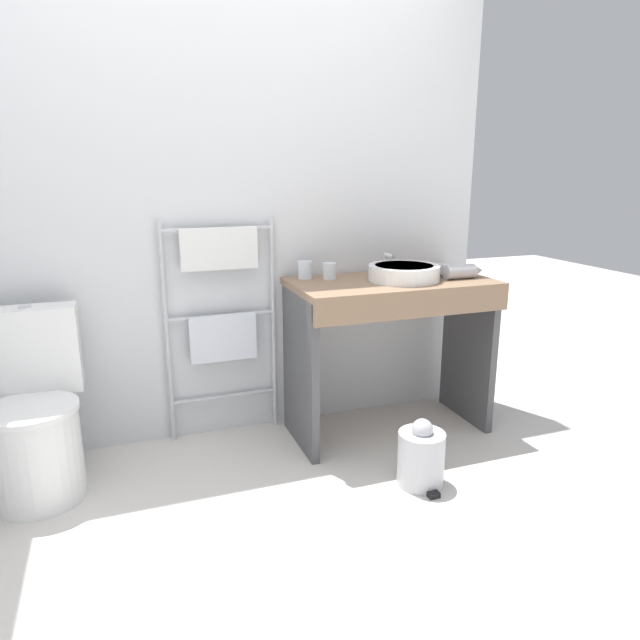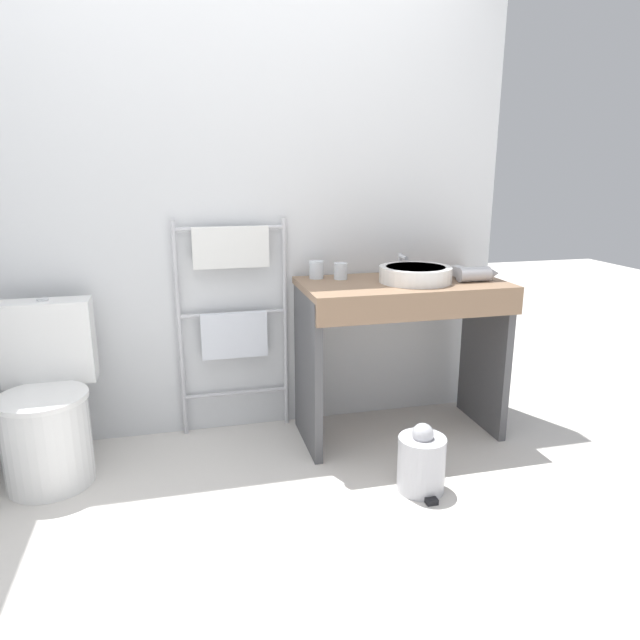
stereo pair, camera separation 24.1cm
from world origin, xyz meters
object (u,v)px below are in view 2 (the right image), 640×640
(towel_radiator, at_px, (233,301))
(cup_near_edge, at_px, (341,271))
(trash_bin, at_px, (421,462))
(cup_near_wall, at_px, (316,270))
(toilet, at_px, (47,410))
(sink_basin, at_px, (415,274))
(hair_dryer, at_px, (475,274))

(towel_radiator, distance_m, cup_near_edge, 0.58)
(cup_near_edge, distance_m, trash_bin, 1.03)
(cup_near_wall, bearing_deg, trash_bin, -68.54)
(cup_near_edge, relative_size, trash_bin, 0.26)
(toilet, bearing_deg, towel_radiator, 17.42)
(cup_near_edge, bearing_deg, sink_basin, -26.27)
(cup_near_edge, bearing_deg, hair_dryer, -18.41)
(sink_basin, xyz_separation_m, trash_bin, (-0.16, -0.53, -0.74))
(toilet, height_order, trash_bin, toilet)
(towel_radiator, height_order, trash_bin, towel_radiator)
(toilet, bearing_deg, sink_basin, 0.06)
(toilet, xyz_separation_m, hair_dryer, (2.06, -0.04, 0.54))
(sink_basin, xyz_separation_m, cup_near_wall, (-0.46, 0.22, 0.00))
(toilet, height_order, cup_near_edge, cup_near_edge)
(cup_near_edge, height_order, hair_dryer, cup_near_edge)
(sink_basin, distance_m, cup_near_edge, 0.38)
(toilet, height_order, towel_radiator, towel_radiator)
(towel_radiator, bearing_deg, cup_near_edge, -10.90)
(toilet, xyz_separation_m, trash_bin, (1.60, -0.53, -0.19))
(toilet, distance_m, cup_near_wall, 1.43)
(toilet, xyz_separation_m, cup_near_wall, (1.30, 0.22, 0.55))
(sink_basin, height_order, cup_near_wall, cup_near_wall)
(cup_near_wall, bearing_deg, towel_radiator, 172.46)
(cup_near_edge, bearing_deg, towel_radiator, 169.10)
(sink_basin, relative_size, cup_near_wall, 4.01)
(cup_near_edge, bearing_deg, toilet, -173.19)
(towel_radiator, xyz_separation_m, trash_bin, (0.72, -0.80, -0.59))
(sink_basin, bearing_deg, hair_dryer, -8.63)
(toilet, height_order, hair_dryer, hair_dryer)
(toilet, xyz_separation_m, sink_basin, (1.76, 0.00, 0.54))
(cup_near_wall, xyz_separation_m, trash_bin, (0.29, -0.74, -0.74))
(sink_basin, height_order, cup_near_edge, cup_near_edge)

